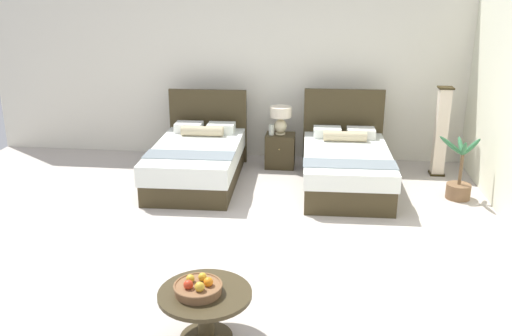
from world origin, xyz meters
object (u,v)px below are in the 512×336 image
bed_near_window (198,160)px  vase (271,130)px  bed_near_corner (346,166)px  fruit_bowl (198,287)px  nightstand (280,151)px  table_lamp (281,117)px  potted_palm (459,183)px  floor_lamp_corner (441,132)px  coffee_table (205,306)px

bed_near_window → vase: 1.30m
bed_near_corner → fruit_bowl: bearing=-109.3°
bed_near_corner → nightstand: bed_near_corner is taller
bed_near_window → table_lamp: size_ratio=4.92×
bed_near_window → table_lamp: (1.15, 0.81, 0.49)m
potted_palm → floor_lamp_corner: bearing=95.4°
bed_near_corner → coffee_table: 3.94m
bed_near_window → fruit_bowl: bed_near_window is taller
vase → potted_palm: bearing=-21.2°
fruit_bowl → potted_palm: size_ratio=0.45×
bed_near_corner → floor_lamp_corner: bearing=26.2°
bed_near_corner → vase: 1.38m
table_lamp → fruit_bowl: (-0.32, -4.55, -0.32)m
bed_near_corner → fruit_bowl: bed_near_corner is taller
bed_near_window → floor_lamp_corner: floor_lamp_corner is taller
bed_near_window → nightstand: (1.15, 0.79, -0.05)m
table_lamp → potted_palm: (2.50, -1.08, -0.59)m
vase → potted_palm: (2.63, -1.02, -0.39)m
bed_near_corner → coffee_table: bearing=-108.7°
nightstand → fruit_bowl: size_ratio=1.34×
bed_near_window → nightstand: bearing=34.5°
vase → floor_lamp_corner: floor_lamp_corner is taller
coffee_table → potted_palm: size_ratio=0.87×
vase → potted_palm: size_ratio=0.18×
table_lamp → bed_near_corner: bearing=-39.2°
table_lamp → coffee_table: (-0.27, -4.53, -0.49)m
floor_lamp_corner → nightstand: bearing=177.8°
bed_near_window → vase: bed_near_window is taller
fruit_bowl → vase: bearing=87.6°
vase → fruit_bowl: vase is taller
nightstand → potted_palm: 2.71m
coffee_table → table_lamp: bearing=86.5°
coffee_table → vase: bearing=88.2°
nightstand → coffee_table: (-0.27, -4.51, 0.05)m
nightstand → floor_lamp_corner: bearing=-2.2°
potted_palm → coffee_table: bearing=-128.7°
vase → potted_palm: 2.85m
floor_lamp_corner → potted_palm: 1.07m
potted_palm → vase: bearing=158.8°
coffee_table → potted_palm: 4.43m
table_lamp → floor_lamp_corner: 2.41m
fruit_bowl → floor_lamp_corner: (2.73, 4.44, 0.18)m
bed_near_window → vase: size_ratio=13.12×
fruit_bowl → floor_lamp_corner: 5.21m
bed_near_window → potted_palm: bed_near_window is taller
bed_near_window → floor_lamp_corner: 3.64m
potted_palm → bed_near_corner: bearing=169.6°
bed_near_window → floor_lamp_corner: bearing=11.1°
fruit_bowl → potted_palm: 4.48m
table_lamp → floor_lamp_corner: floor_lamp_corner is taller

